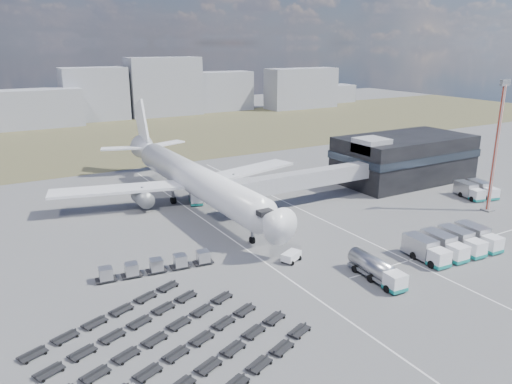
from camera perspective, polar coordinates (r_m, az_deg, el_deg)
ground at (r=70.85m, az=3.23°, el=-8.24°), size 420.00×420.00×0.00m
grass_strip at (r=169.87m, az=-17.81°, el=5.76°), size 420.00×90.00×0.01m
lane_markings at (r=78.39m, az=8.01°, el=-5.85°), size 47.12×110.00×0.01m
terminal at (r=116.51m, az=16.51°, el=3.80°), size 30.40×16.40×11.00m
jet_bridge at (r=93.46m, az=4.50°, el=1.25°), size 30.30×3.80×7.05m
airliner at (r=96.10m, az=-7.43°, el=1.74°), size 51.59×64.53×17.62m
skyline at (r=206.25m, az=-21.00°, el=9.68°), size 305.27×24.20×24.17m
fuel_tanker at (r=67.58m, az=13.61°, el=-8.60°), size 2.85×9.44×3.01m
pushback_tug at (r=71.51m, az=4.04°, el=-7.41°), size 3.45×2.81×1.39m
catering_truck at (r=97.39m, az=-6.93°, el=-0.47°), size 3.96×6.06×2.58m
service_trucks_near at (r=79.04m, az=21.57°, el=-5.47°), size 13.67×8.02×2.96m
service_trucks_far at (r=109.41m, az=23.86°, el=0.21°), size 7.07×7.93×2.76m
uld_row at (r=69.26m, az=-11.33°, el=-8.22°), size 16.01×3.39×1.75m
baggage_dollies at (r=53.33m, az=-10.31°, el=-17.20°), size 29.58×27.89×0.65m
floodlight_mast at (r=99.13m, az=25.75°, el=4.62°), size 2.21×1.84×23.81m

